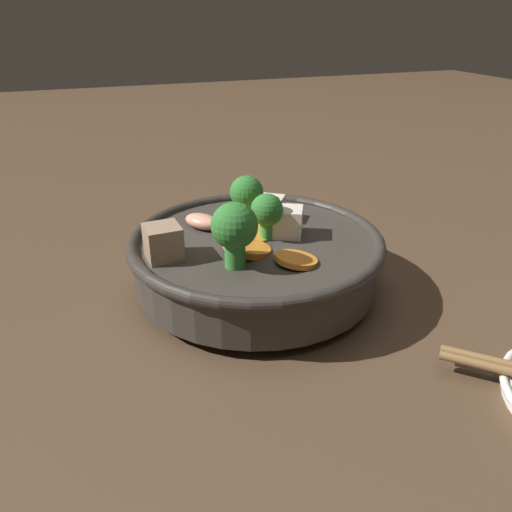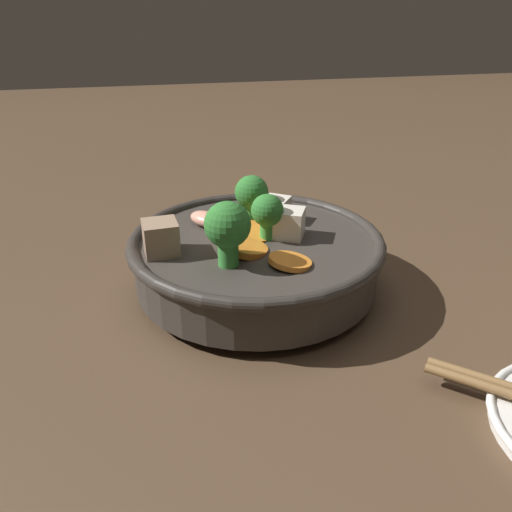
# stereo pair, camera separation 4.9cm
# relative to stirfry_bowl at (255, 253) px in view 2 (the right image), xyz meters

# --- Properties ---
(ground_plane) EXTENTS (3.00, 3.00, 0.00)m
(ground_plane) POSITION_rel_stirfry_bowl_xyz_m (-0.00, -0.00, -0.04)
(ground_plane) COLOR #4C3826
(stirfry_bowl) EXTENTS (0.25, 0.25, 0.11)m
(stirfry_bowl) POSITION_rel_stirfry_bowl_xyz_m (0.00, 0.00, 0.00)
(stirfry_bowl) COLOR #38332D
(stirfry_bowl) RESTS_ON ground_plane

